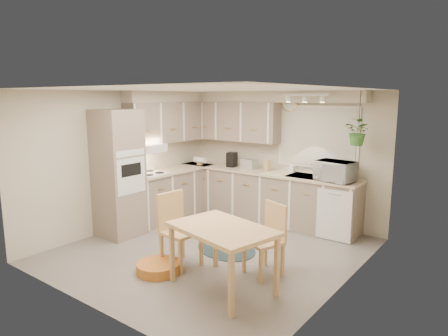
{
  "coord_description": "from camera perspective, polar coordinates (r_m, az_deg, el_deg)",
  "views": [
    {
      "loc": [
        3.6,
        -4.48,
        2.29
      ],
      "look_at": [
        -0.19,
        0.55,
        1.17
      ],
      "focal_mm": 32.0,
      "sensor_mm": 36.0,
      "label": 1
    }
  ],
  "objects": [
    {
      "name": "track_light_bar",
      "position": [
        6.69,
        11.51,
        10.21
      ],
      "size": [
        0.8,
        0.04,
        0.04
      ],
      "primitive_type": "cube",
      "color": "silver",
      "rests_on": "ceiling"
    },
    {
      "name": "knife_block",
      "position": [
        7.46,
        6.2,
        0.39
      ],
      "size": [
        0.11,
        0.11,
        0.21
      ],
      "primitive_type": "cube",
      "rotation": [
        0.0,
        0.0,
        -0.2
      ],
      "color": "tan",
      "rests_on": "counter_back"
    },
    {
      "name": "upper_cab_back",
      "position": [
        7.9,
        1.33,
        6.69
      ],
      "size": [
        2.0,
        0.35,
        0.75
      ],
      "primitive_type": "cube",
      "color": "gray",
      "rests_on": "wall_back"
    },
    {
      "name": "cooktop",
      "position": [
        7.24,
        -10.66,
        -0.8
      ],
      "size": [
        0.52,
        0.58,
        0.02
      ],
      "primitive_type": "cube",
      "color": "silver",
      "rests_on": "counter_left"
    },
    {
      "name": "sink",
      "position": [
        7.05,
        11.99,
        -1.52
      ],
      "size": [
        0.7,
        0.48,
        0.1
      ],
      "primitive_type": "cube",
      "color": "#A5A8AC",
      "rests_on": "counter_back"
    },
    {
      "name": "wall_right",
      "position": [
        4.88,
        16.94,
        -3.29
      ],
      "size": [
        0.04,
        4.2,
        2.4
      ],
      "primitive_type": "cube",
      "color": "beige",
      "rests_on": "floor"
    },
    {
      "name": "coffee_maker",
      "position": [
        7.84,
        1.13,
        1.21
      ],
      "size": [
        0.19,
        0.22,
        0.29
      ],
      "primitive_type": "cube",
      "rotation": [
        0.0,
        0.0,
        0.15
      ],
      "color": "black",
      "rests_on": "counter_back"
    },
    {
      "name": "counter_back",
      "position": [
        7.45,
        5.69,
        -0.57
      ],
      "size": [
        3.64,
        0.64,
        0.04
      ],
      "primitive_type": "cube",
      "color": "#C1B18D",
      "rests_on": "base_cab_back"
    },
    {
      "name": "braided_rug",
      "position": [
        6.23,
        0.31,
        -11.44
      ],
      "size": [
        1.3,
        1.15,
        0.01
      ],
      "primitive_type": "ellipsoid",
      "rotation": [
        0.0,
        0.0,
        -0.39
      ],
      "color": "black",
      "rests_on": "floor"
    },
    {
      "name": "floor",
      "position": [
        6.18,
        -1.69,
        -11.67
      ],
      "size": [
        4.2,
        4.2,
        0.0
      ],
      "primitive_type": "plane",
      "color": "slate",
      "rests_on": "ground"
    },
    {
      "name": "base_cab_back",
      "position": [
        7.56,
        5.67,
        -4.06
      ],
      "size": [
        3.6,
        0.6,
        0.9
      ],
      "primitive_type": "cube",
      "color": "gray",
      "rests_on": "floor"
    },
    {
      "name": "dining_table",
      "position": [
        4.91,
        -0.25,
        -12.72
      ],
      "size": [
        1.38,
        1.07,
        0.78
      ],
      "primitive_type": "cube",
      "rotation": [
        0.0,
        0.0,
        -0.22
      ],
      "color": "tan",
      "rests_on": "floor"
    },
    {
      "name": "dishwasher_front",
      "position": [
        6.66,
        15.4,
        -6.56
      ],
      "size": [
        0.58,
        0.02,
        0.83
      ],
      "primitive_type": "cube",
      "color": "silver",
      "rests_on": "base_cab_back"
    },
    {
      "name": "upper_cab_left",
      "position": [
        7.72,
        -7.75,
        6.53
      ],
      "size": [
        0.35,
        2.0,
        0.75
      ],
      "primitive_type": "cube",
      "color": "gray",
      "rests_on": "wall_left"
    },
    {
      "name": "wall_left",
      "position": [
        7.25,
        -14.18,
        1.12
      ],
      "size": [
        0.04,
        4.2,
        2.4
      ],
      "primitive_type": "cube",
      "color": "beige",
      "rests_on": "floor"
    },
    {
      "name": "chair_back",
      "position": [
        5.29,
        5.66,
        -10.16
      ],
      "size": [
        0.56,
        0.56,
        0.93
      ],
      "primitive_type": "cube",
      "rotation": [
        0.0,
        0.0,
        2.78
      ],
      "color": "tan",
      "rests_on": "floor"
    },
    {
      "name": "ceiling",
      "position": [
        5.74,
        -1.81,
        11.16
      ],
      "size": [
        4.2,
        4.2,
        0.0
      ],
      "primitive_type": "plane",
      "color": "white",
      "rests_on": "wall_back"
    },
    {
      "name": "wall_back",
      "position": [
        7.58,
        8.24,
        1.69
      ],
      "size": [
        4.0,
        0.04,
        2.4
      ],
      "primitive_type": "cube",
      "color": "beige",
      "rests_on": "floor"
    },
    {
      "name": "counter_left",
      "position": [
        7.65,
        -7.52,
        -0.34
      ],
      "size": [
        0.64,
        1.89,
        0.04
      ],
      "primitive_type": "cube",
      "color": "#C1B18D",
      "rests_on": "base_cab_left"
    },
    {
      "name": "toaster",
      "position": [
        7.64,
        3.58,
        0.57
      ],
      "size": [
        0.32,
        0.21,
        0.18
      ],
      "primitive_type": "cube",
      "rotation": [
        0.0,
        0.0,
        -0.14
      ],
      "color": "#A5A8AC",
      "rests_on": "counter_back"
    },
    {
      "name": "window_frame",
      "position": [
        7.2,
        13.14,
        4.31
      ],
      "size": [
        1.5,
        0.02,
        1.1
      ],
      "primitive_type": "cube",
      "color": "silver",
      "rests_on": "wall_back"
    },
    {
      "name": "wall_front",
      "position": [
        4.45,
        -18.98,
        -4.68
      ],
      "size": [
        4.0,
        0.04,
        2.4
      ],
      "primitive_type": "cube",
      "color": "beige",
      "rests_on": "floor"
    },
    {
      "name": "wall_oven_face",
      "position": [
        6.55,
        -13.12,
        -1.11
      ],
      "size": [
        0.02,
        0.56,
        0.58
      ],
      "primitive_type": "cube",
      "color": "silver",
      "rests_on": "oven_stack"
    },
    {
      "name": "soffit_back",
      "position": [
        7.47,
        6.53,
        10.08
      ],
      "size": [
        3.6,
        0.3,
        0.2
      ],
      "primitive_type": "cube",
      "color": "beige",
      "rests_on": "wall_back"
    },
    {
      "name": "chair_left",
      "position": [
        5.53,
        -6.15,
        -8.85
      ],
      "size": [
        0.51,
        0.51,
        1.01
      ],
      "primitive_type": "cube",
      "rotation": [
        0.0,
        0.0,
        -1.66
      ],
      "color": "tan",
      "rests_on": "floor"
    },
    {
      "name": "base_cab_left",
      "position": [
        7.75,
        -7.5,
        -3.75
      ],
      "size": [
        0.6,
        1.85,
        0.9
      ],
      "primitive_type": "cube",
      "color": "gray",
      "rests_on": "floor"
    },
    {
      "name": "wall_clock",
      "position": [
        7.4,
        9.35,
        9.09
      ],
      "size": [
        0.3,
        0.03,
        0.3
      ],
      "primitive_type": "cylinder",
      "rotation": [
        1.57,
        0.0,
        0.0
      ],
      "color": "#EAB952",
      "rests_on": "wall_back"
    },
    {
      "name": "microwave",
      "position": [
        6.72,
        15.61,
        -0.13
      ],
      "size": [
        0.64,
        0.42,
        0.41
      ],
      "primitive_type": "imported",
      "rotation": [
        0.0,
        0.0,
        -0.15
      ],
      "color": "silver",
      "rests_on": "counter_back"
    },
    {
      "name": "oven_stack",
      "position": [
        6.79,
        -14.85,
        -0.79
      ],
      "size": [
        0.65,
        0.65,
        2.1
      ],
      "primitive_type": "cube",
      "color": "gray",
      "rests_on": "floor"
    },
    {
      "name": "hanging_plant",
      "position": [
        6.53,
        18.65,
        4.52
      ],
      "size": [
        0.52,
        0.54,
        0.34
      ],
      "primitive_type": "imported",
      "rotation": [
        0.0,
        0.0,
        -0.38
      ],
      "color": "#386C2B",
      "rests_on": "ceiling"
    },
    {
      "name": "range_hood",
      "position": [
        7.19,
        -10.88,
        2.78
      ],
      "size": [
        0.4,
        0.6,
        0.14
      ],
      "primitive_type": "cube",
      "color": "silver",
      "rests_on": "upper_cab_left"
    },
    {
      "name": "soffit_left",
      "position": [
        7.72,
        -7.96,
        10.05
      ],
      "size": [
        0.3,
        2.0,
        0.2
      ],
      "primitive_type": "cube",
      "color": "beige",
      "rests_on": "wall_left"
    },
    {
      "name": "soap_bottle",
      "position": [
        7.34,
        9.74,
        -0.31
      ],
      "size": [
        0.11,
        0.21,
        0.09
      ],
      "primitive_type": "imported",
      "rotation": [
        0.0,
        0.0,
        -0.11
      ],
      "color": "silver",
      "rests_on": "counter_back"
    },
    {
      "name": "pet_bed",
      "position": [
        5.51,
        -9.35,
        -13.85
      ],
      "size": [
        0.68,
        0.68,
        0.13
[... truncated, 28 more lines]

